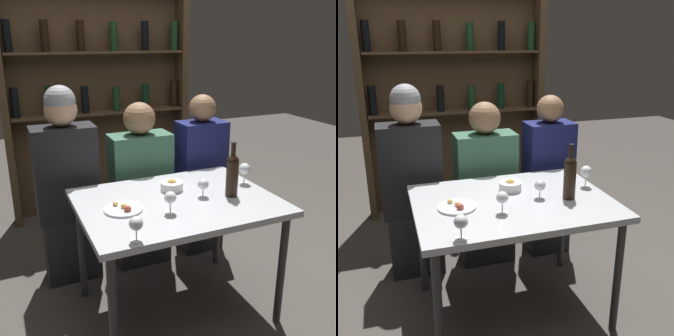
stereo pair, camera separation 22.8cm
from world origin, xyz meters
The scene contains 13 objects.
ground_plane centered at (0.00, 0.00, 0.00)m, with size 10.00×10.00×0.00m, color #47423D.
dining_table centered at (0.00, 0.00, 0.66)m, with size 1.11×0.83×0.73m.
wine_rack_wall centered at (0.00, 1.69, 1.18)m, with size 1.68×0.21×2.27m.
wine_bottle centered at (0.31, -0.08, 0.87)m, with size 0.07×0.07×0.32m.
wine_glass_0 centered at (0.49, 0.06, 0.82)m, with size 0.07×0.07×0.13m.
wine_glass_1 centered at (-0.11, -0.15, 0.81)m, with size 0.07×0.07×0.12m.
wine_glass_2 centered at (-0.37, -0.36, 0.81)m, with size 0.07×0.07×0.12m.
wine_glass_3 centered at (0.15, -0.02, 0.80)m, with size 0.06×0.06×0.11m.
food_plate_0 centered at (-0.32, -0.02, 0.74)m, with size 0.21×0.21×0.04m.
snack_bowl centered at (0.03, 0.14, 0.76)m, with size 0.13×0.13×0.07m.
seated_person_left centered at (-0.51, 0.62, 0.65)m, with size 0.40×0.22×1.33m.
seated_person_center centered at (0.01, 0.62, 0.56)m, with size 0.42×0.22×1.19m.
seated_person_right centered at (0.49, 0.62, 0.58)m, with size 0.35×0.22×1.22m.
Camera 1 is at (-0.87, -1.86, 1.60)m, focal length 42.00 mm.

